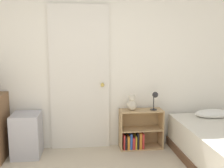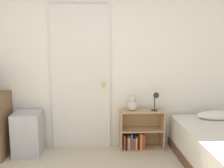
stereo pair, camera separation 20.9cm
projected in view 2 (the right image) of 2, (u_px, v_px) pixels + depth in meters
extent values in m
cube|color=white|center=(85.00, 62.00, 3.65)|extent=(10.00, 0.06, 2.55)
cube|color=silver|center=(81.00, 78.00, 3.63)|extent=(0.86, 0.04, 2.09)
sphere|color=gold|center=(103.00, 85.00, 3.62)|extent=(0.06, 0.06, 0.06)
cube|color=#ADADB7|center=(28.00, 133.00, 3.50)|extent=(0.37, 0.41, 0.60)
cube|color=tan|center=(121.00, 130.00, 3.65)|extent=(0.02, 0.25, 0.58)
cube|color=tan|center=(162.00, 129.00, 3.68)|extent=(0.02, 0.25, 0.58)
cube|color=tan|center=(141.00, 148.00, 3.71)|extent=(0.60, 0.25, 0.02)
cube|color=tan|center=(142.00, 129.00, 3.67)|extent=(0.60, 0.25, 0.02)
cube|color=tan|center=(142.00, 111.00, 3.62)|extent=(0.60, 0.25, 0.02)
cube|color=tan|center=(140.00, 127.00, 3.79)|extent=(0.63, 0.01, 0.58)
cube|color=red|center=(124.00, 141.00, 3.65)|extent=(0.02, 0.17, 0.22)
cube|color=black|center=(126.00, 142.00, 3.66)|extent=(0.02, 0.18, 0.19)
cube|color=orange|center=(128.00, 142.00, 3.66)|extent=(0.03, 0.18, 0.19)
cube|color=#3359B2|center=(131.00, 141.00, 3.64)|extent=(0.03, 0.15, 0.23)
cube|color=red|center=(133.00, 142.00, 3.68)|extent=(0.04, 0.21, 0.17)
cube|color=gold|center=(136.00, 142.00, 3.66)|extent=(0.02, 0.17, 0.19)
cube|color=black|center=(138.00, 140.00, 3.66)|extent=(0.02, 0.17, 0.24)
cube|color=orange|center=(140.00, 140.00, 3.67)|extent=(0.04, 0.20, 0.24)
cube|color=red|center=(143.00, 141.00, 3.66)|extent=(0.03, 0.16, 0.22)
sphere|color=beige|center=(133.00, 105.00, 3.60)|extent=(0.15, 0.15, 0.15)
sphere|color=beige|center=(133.00, 99.00, 3.59)|extent=(0.09, 0.09, 0.09)
sphere|color=silver|center=(133.00, 100.00, 3.55)|extent=(0.03, 0.03, 0.03)
sphere|color=beige|center=(130.00, 96.00, 3.58)|extent=(0.04, 0.04, 0.04)
sphere|color=beige|center=(135.00, 96.00, 3.59)|extent=(0.04, 0.04, 0.04)
cylinder|color=#262628|center=(154.00, 110.00, 3.61)|extent=(0.10, 0.10, 0.01)
cylinder|color=#262628|center=(155.00, 103.00, 3.59)|extent=(0.01, 0.01, 0.19)
sphere|color=#262628|center=(156.00, 95.00, 3.56)|extent=(0.09, 0.09, 0.09)
ellipsoid|color=white|center=(216.00, 115.00, 3.55)|extent=(0.55, 0.28, 0.12)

